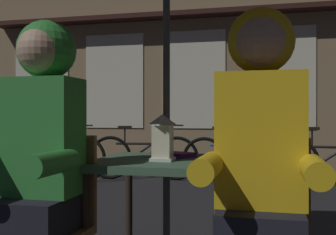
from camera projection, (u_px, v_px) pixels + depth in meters
The scene contains 11 objects.
cafe_table at pixel (166, 179), 2.15m from camera, with size 0.72×0.72×0.74m.
lantern at pixel (162, 136), 2.07m from camera, with size 0.11×0.11×0.23m.
chair_left at pixel (45, 220), 1.90m from camera, with size 0.40×0.40×0.87m.
chair_right at pixel (261, 234), 1.68m from camera, with size 0.40×0.40×0.87m.
person_left_hooded at pixel (38, 142), 1.85m from camera, with size 0.45×0.56×1.40m.
person_right_hooded at pixel (261, 146), 1.62m from camera, with size 0.45×0.56×1.40m.
bicycle_nearest at pixel (58, 156), 6.41m from camera, with size 1.67×0.32×0.84m.
bicycle_second at pixel (143, 157), 6.33m from camera, with size 1.67×0.28×0.84m.
bicycle_third at pixel (239, 160), 5.92m from camera, with size 1.68×0.14×0.84m.
bicycle_fourth at pixel (334, 162), 5.62m from camera, with size 1.68×0.19×0.84m.
book at pixel (174, 155), 2.28m from camera, with size 0.20×0.14×0.02m, color #661E7A.
Camera 1 is at (0.51, -2.08, 0.96)m, focal length 44.82 mm.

